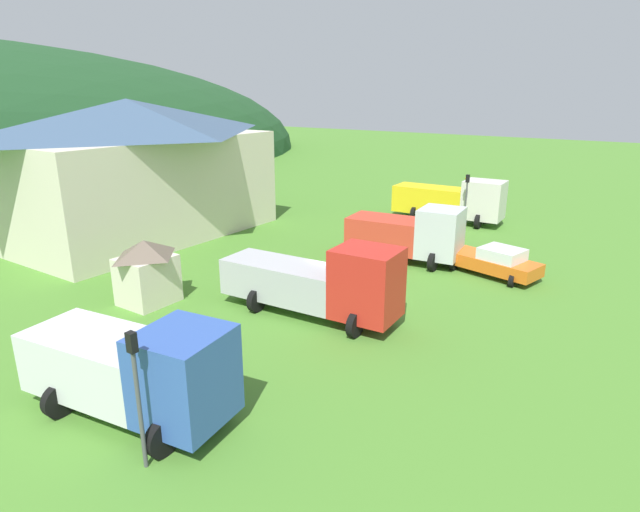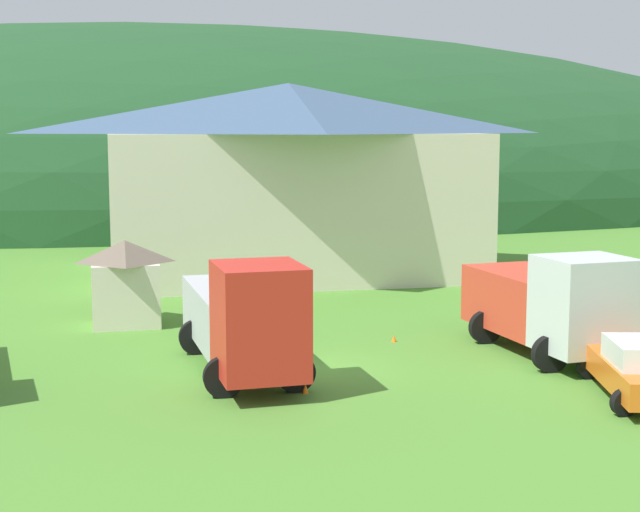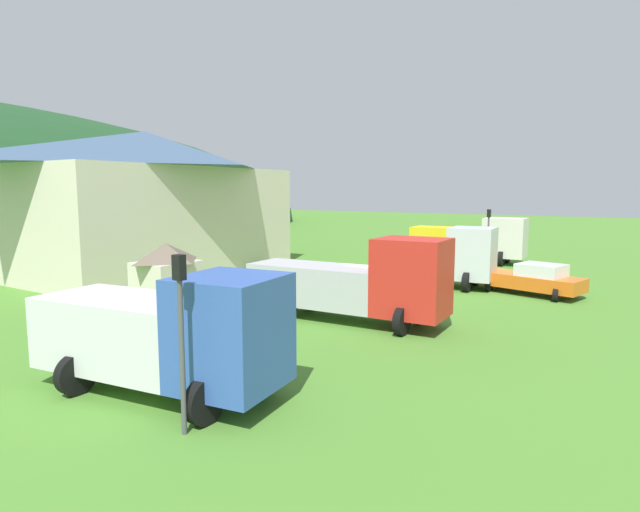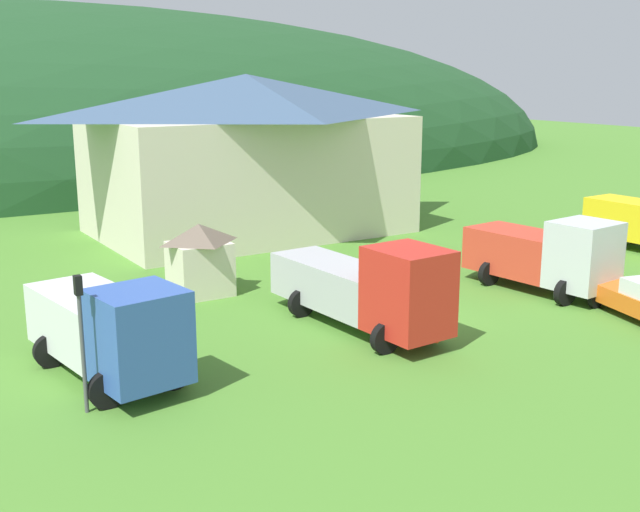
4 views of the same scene
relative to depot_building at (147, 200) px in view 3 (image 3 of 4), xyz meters
name	(u,v)px [view 3 (image 3 of 4)]	position (x,y,z in m)	size (l,w,h in m)	color
ground_plane	(381,312)	(-2.78, -18.92, -4.77)	(200.00, 200.00, 0.00)	#4C842D
depot_building	(147,200)	(0.00, 0.00, 0.00)	(18.53, 12.12, 9.26)	beige
play_shed_cream	(167,277)	(-8.08, -11.12, -3.16)	(2.58, 2.29, 3.12)	beige
box_truck_blue	(170,332)	(-14.35, -18.50, -3.07)	(3.79, 7.27, 3.32)	#3356AD
crane_truck_red	(360,281)	(-4.86, -18.98, -3.06)	(3.34, 8.58, 3.56)	red
tow_truck_silver	(440,256)	(4.89, -18.76, -3.06)	(3.71, 6.91, 3.38)	silver
flatbed_truck_yellow	(473,239)	(15.77, -17.35, -3.03)	(3.40, 8.43, 3.40)	silver
service_pickup_orange	(532,279)	(5.09, -23.65, -3.94)	(3.22, 5.60, 1.66)	orange
traffic_light_west	(181,325)	(-15.77, -20.51, -2.30)	(0.20, 0.32, 4.02)	#4C4C51
traffic_light_east	(488,232)	(13.73, -18.99, -2.26)	(0.20, 0.32, 4.08)	#4C4C51
traffic_cone_near_pickup	(426,323)	(-3.51, -21.32, -4.77)	(0.36, 0.36, 0.52)	orange
traffic_cone_mid_row	(357,293)	(0.65, -15.79, -4.77)	(0.36, 0.36, 0.47)	orange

